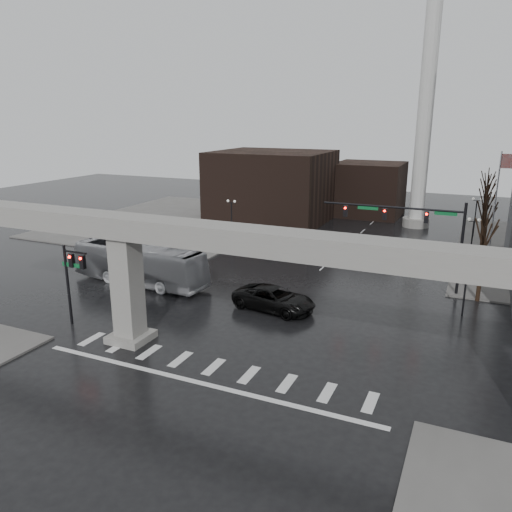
# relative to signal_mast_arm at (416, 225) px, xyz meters

# --- Properties ---
(ground) EXTENTS (160.00, 160.00, 0.00)m
(ground) POSITION_rel_signal_mast_arm_xyz_m (-8.99, -18.80, -5.83)
(ground) COLOR black
(ground) RESTS_ON ground
(sidewalk_nw) EXTENTS (28.00, 36.00, 0.15)m
(sidewalk_nw) POSITION_rel_signal_mast_arm_xyz_m (-34.99, 17.20, -5.75)
(sidewalk_nw) COLOR #615F5D
(sidewalk_nw) RESTS_ON ground
(elevated_guideway) EXTENTS (48.00, 2.60, 8.70)m
(elevated_guideway) POSITION_rel_signal_mast_arm_xyz_m (-7.73, -18.80, 1.05)
(elevated_guideway) COLOR gray
(elevated_guideway) RESTS_ON ground
(building_far_left) EXTENTS (16.00, 14.00, 10.00)m
(building_far_left) POSITION_rel_signal_mast_arm_xyz_m (-22.99, 23.20, -0.83)
(building_far_left) COLOR black
(building_far_left) RESTS_ON ground
(building_far_mid) EXTENTS (10.00, 10.00, 8.00)m
(building_far_mid) POSITION_rel_signal_mast_arm_xyz_m (-10.99, 33.20, -1.83)
(building_far_mid) COLOR black
(building_far_mid) RESTS_ON ground
(smokestack) EXTENTS (3.60, 3.60, 30.00)m
(smokestack) POSITION_rel_signal_mast_arm_xyz_m (-2.99, 27.20, 7.52)
(smokestack) COLOR silver
(smokestack) RESTS_ON ground
(signal_mast_arm) EXTENTS (12.12, 0.43, 8.00)m
(signal_mast_arm) POSITION_rel_signal_mast_arm_xyz_m (0.00, 0.00, 0.00)
(signal_mast_arm) COLOR black
(signal_mast_arm) RESTS_ON ground
(signal_left_pole) EXTENTS (2.30, 0.30, 6.00)m
(signal_left_pole) POSITION_rel_signal_mast_arm_xyz_m (-21.24, -18.30, -1.76)
(signal_left_pole) COLOR black
(signal_left_pole) RESTS_ON ground
(flagpole_assembly) EXTENTS (2.06, 0.12, 12.00)m
(flagpole_assembly) POSITION_rel_signal_mast_arm_xyz_m (6.30, 3.20, 1.70)
(flagpole_assembly) COLOR silver
(flagpole_assembly) RESTS_ON ground
(lamp_right_0) EXTENTS (1.22, 0.32, 5.11)m
(lamp_right_0) POSITION_rel_signal_mast_arm_xyz_m (4.51, -4.80, -2.36)
(lamp_right_0) COLOR black
(lamp_right_0) RESTS_ON ground
(lamp_right_1) EXTENTS (1.22, 0.32, 5.11)m
(lamp_right_1) POSITION_rel_signal_mast_arm_xyz_m (4.51, 9.20, -2.36)
(lamp_right_1) COLOR black
(lamp_right_1) RESTS_ON ground
(lamp_right_2) EXTENTS (1.22, 0.32, 5.11)m
(lamp_right_2) POSITION_rel_signal_mast_arm_xyz_m (4.51, 23.20, -2.36)
(lamp_right_2) COLOR black
(lamp_right_2) RESTS_ON ground
(lamp_left_0) EXTENTS (1.22, 0.32, 5.11)m
(lamp_left_0) POSITION_rel_signal_mast_arm_xyz_m (-22.49, -4.80, -2.36)
(lamp_left_0) COLOR black
(lamp_left_0) RESTS_ON ground
(lamp_left_1) EXTENTS (1.22, 0.32, 5.11)m
(lamp_left_1) POSITION_rel_signal_mast_arm_xyz_m (-22.49, 9.20, -2.36)
(lamp_left_1) COLOR black
(lamp_left_1) RESTS_ON ground
(lamp_left_2) EXTENTS (1.22, 0.32, 5.11)m
(lamp_left_2) POSITION_rel_signal_mast_arm_xyz_m (-22.49, 23.20, -2.36)
(lamp_left_2) COLOR black
(lamp_left_2) RESTS_ON ground
(tree_right_0) EXTENTS (1.09, 1.58, 7.50)m
(tree_right_0) POSITION_rel_signal_mast_arm_xyz_m (5.54, -0.78, -3.04)
(tree_right_0) COLOR black
(tree_right_0) RESTS_ON ground
(tree_right_1) EXTENTS (1.09, 1.61, 7.67)m
(tree_right_1) POSITION_rel_signal_mast_arm_xyz_m (5.54, 7.22, -2.98)
(tree_right_1) COLOR black
(tree_right_1) RESTS_ON ground
(tree_right_2) EXTENTS (1.10, 1.63, 7.85)m
(tree_right_2) POSITION_rel_signal_mast_arm_xyz_m (5.54, 15.22, -2.91)
(tree_right_2) COLOR black
(tree_right_2) RESTS_ON ground
(tree_right_3) EXTENTS (1.11, 1.66, 8.02)m
(tree_right_3) POSITION_rel_signal_mast_arm_xyz_m (5.54, 23.22, -2.85)
(tree_right_3) COLOR black
(tree_right_3) RESTS_ON ground
(tree_right_4) EXTENTS (1.12, 1.69, 8.19)m
(tree_right_4) POSITION_rel_signal_mast_arm_xyz_m (5.54, 31.22, -2.79)
(tree_right_4) COLOR black
(tree_right_4) RESTS_ON ground
(pickup_truck) EXTENTS (7.04, 4.05, 1.85)m
(pickup_truck) POSITION_rel_signal_mast_arm_xyz_m (-9.18, -9.59, -4.90)
(pickup_truck) COLOR black
(pickup_truck) RESTS_ON ground
(city_bus) EXTENTS (13.75, 4.34, 3.77)m
(city_bus) POSITION_rel_signal_mast_arm_xyz_m (-22.83, -8.60, -3.95)
(city_bus) COLOR #AEAFB3
(city_bus) RESTS_ON ground
(far_car) EXTENTS (2.03, 4.01, 1.31)m
(far_car) POSITION_rel_signal_mast_arm_xyz_m (-15.66, 6.44, -5.17)
(far_car) COLOR black
(far_car) RESTS_ON ground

